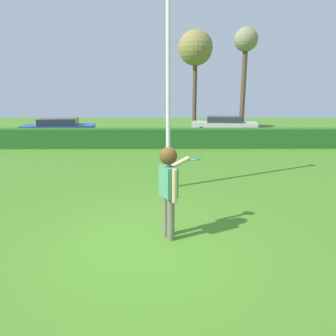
{
  "coord_description": "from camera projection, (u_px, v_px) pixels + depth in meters",
  "views": [
    {
      "loc": [
        0.3,
        -5.28,
        2.74
      ],
      "look_at": [
        0.35,
        1.25,
        1.15
      ],
      "focal_mm": 33.06,
      "sensor_mm": 36.0,
      "label": 1
    }
  ],
  "objects": [
    {
      "name": "ground_plane",
      "position": [
        150.0,
        244.0,
        5.77
      ],
      "size": [
        60.0,
        60.0,
        0.0
      ],
      "primitive_type": "plane",
      "color": "#457C23"
    },
    {
      "name": "person",
      "position": [
        169.0,
        182.0,
        5.75
      ],
      "size": [
        0.62,
        0.77,
        1.78
      ],
      "color": "#686851",
      "rests_on": "ground"
    },
    {
      "name": "frisbee",
      "position": [
        195.0,
        160.0,
        6.21
      ],
      "size": [
        0.25,
        0.25,
        0.09
      ],
      "color": "#268CE5"
    },
    {
      "name": "lamppost",
      "position": [
        168.0,
        71.0,
        8.38
      ],
      "size": [
        0.24,
        0.24,
        6.02
      ],
      "color": "silver",
      "rests_on": "ground"
    },
    {
      "name": "hedge_row",
      "position": [
        160.0,
        138.0,
        15.81
      ],
      "size": [
        24.71,
        0.9,
        0.97
      ],
      "primitive_type": "cube",
      "color": "#235920",
      "rests_on": "ground"
    },
    {
      "name": "parked_car_blue",
      "position": [
        59.0,
        128.0,
        18.7
      ],
      "size": [
        4.4,
        2.29,
        1.25
      ],
      "color": "#263FA5",
      "rests_on": "ground"
    },
    {
      "name": "parked_car_silver",
      "position": [
        224.0,
        125.0,
        20.53
      ],
      "size": [
        4.41,
        2.33,
        1.25
      ],
      "color": "#B7B7BC",
      "rests_on": "ground"
    },
    {
      "name": "birch_tree",
      "position": [
        245.0,
        47.0,
        20.0
      ],
      "size": [
        1.52,
        1.52,
        6.85
      ],
      "color": "brown",
      "rests_on": "ground"
    },
    {
      "name": "maple_tree",
      "position": [
        195.0,
        49.0,
        22.0
      ],
      "size": [
        2.46,
        2.46,
        7.09
      ],
      "color": "brown",
      "rests_on": "ground"
    }
  ]
}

